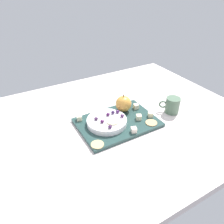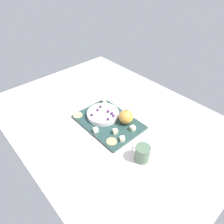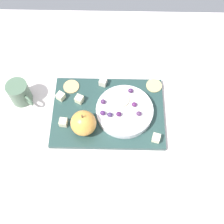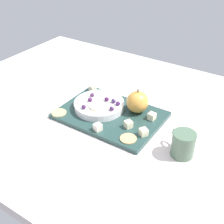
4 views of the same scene
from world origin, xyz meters
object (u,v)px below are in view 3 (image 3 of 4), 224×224
(platter, at_px, (108,112))
(serving_dish, at_px, (124,111))
(cheese_cube_4, at_px, (103,82))
(cheese_cube_2, at_px, (63,122))
(apple_slice_0, at_px, (121,100))
(cheese_cube_0, at_px, (79,99))
(grape_4, at_px, (103,113))
(cheese_cube_3, at_px, (61,96))
(grape_5, at_px, (110,115))
(cup, at_px, (20,93))
(cracker_0, at_px, (71,87))
(grape_3, at_px, (131,91))
(grape_6, at_px, (139,114))
(grape_2, at_px, (118,114))
(cracker_1, at_px, (154,86))
(grape_0, at_px, (134,104))
(apple_whole, at_px, (83,123))
(cheese_cube_1, at_px, (156,138))

(platter, bearing_deg, serving_dish, 173.46)
(cheese_cube_4, bearing_deg, platter, 100.86)
(cheese_cube_2, distance_m, apple_slice_0, 0.19)
(cheese_cube_0, bearing_deg, grape_4, 142.53)
(serving_dish, height_order, cheese_cube_3, serving_dish)
(grape_5, bearing_deg, cup, -14.94)
(cracker_0, bearing_deg, grape_5, 137.85)
(serving_dish, bearing_deg, grape_3, -106.53)
(grape_6, bearing_deg, grape_2, 2.65)
(cheese_cube_2, relative_size, cheese_cube_3, 1.00)
(grape_3, bearing_deg, cheese_cube_3, 3.26)
(grape_5, bearing_deg, cracker_1, -138.36)
(cheese_cube_2, bearing_deg, grape_5, -172.80)
(grape_0, xyz_separation_m, apple_slice_0, (0.04, -0.02, -0.00))
(serving_dish, bearing_deg, cracker_0, -28.19)
(cheese_cube_0, bearing_deg, grape_5, 146.78)
(platter, distance_m, apple_whole, 0.11)
(cheese_cube_2, bearing_deg, cheese_cube_4, -127.80)
(platter, relative_size, grape_0, 20.81)
(cheese_cube_4, relative_size, grape_3, 1.35)
(cheese_cube_3, bearing_deg, apple_whole, 127.70)
(cheese_cube_1, xyz_separation_m, cheese_cube_4, (0.17, -0.20, 0.00))
(cheese_cube_0, relative_size, grape_5, 1.35)
(cheese_cube_1, distance_m, apple_slice_0, 0.16)
(grape_6, bearing_deg, apple_slice_0, -42.00)
(cheese_cube_1, distance_m, grape_4, 0.18)
(cheese_cube_4, relative_size, cracker_0, 0.44)
(cheese_cube_1, xyz_separation_m, cup, (0.43, -0.14, 0.01))
(cheese_cube_2, bearing_deg, grape_6, -174.08)
(serving_dish, height_order, cracker_1, serving_dish)
(cheese_cube_3, bearing_deg, grape_0, 170.93)
(apple_whole, distance_m, cracker_1, 0.28)
(serving_dish, xyz_separation_m, grape_3, (-0.02, -0.06, 0.02))
(apple_whole, bearing_deg, grape_6, -166.91)
(cheese_cube_0, height_order, cup, cup)
(apple_whole, bearing_deg, grape_4, -145.48)
(platter, distance_m, cracker_1, 0.18)
(cup, bearing_deg, cracker_1, -173.34)
(cheese_cube_1, relative_size, grape_3, 1.35)
(grape_3, relative_size, cup, 0.19)
(cracker_0, relative_size, apple_slice_0, 1.00)
(platter, relative_size, cracker_1, 6.74)
(cheese_cube_3, xyz_separation_m, grape_3, (-0.23, -0.01, 0.02))
(grape_0, xyz_separation_m, cup, (0.37, -0.04, -0.01))
(grape_5, height_order, grape_6, grape_5)
(cracker_0, relative_size, grape_2, 3.09)
(platter, relative_size, cracker_0, 6.74)
(cheese_cube_2, distance_m, cheese_cube_3, 0.10)
(cheese_cube_1, bearing_deg, grape_4, -23.44)
(cheese_cube_0, height_order, apple_slice_0, apple_slice_0)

